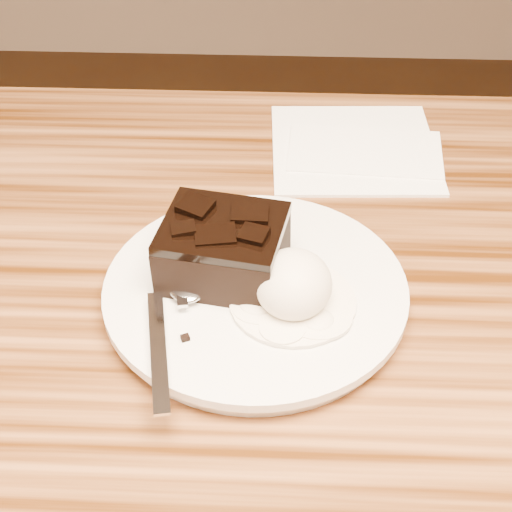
{
  "coord_description": "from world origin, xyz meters",
  "views": [
    {
      "loc": [
        0.08,
        -0.38,
        1.18
      ],
      "look_at": [
        0.06,
        0.08,
        0.79
      ],
      "focal_mm": 56.38,
      "sensor_mm": 36.0,
      "label": 1
    }
  ],
  "objects_px": {
    "plate": "(255,295)",
    "ice_cream_scoop": "(293,284)",
    "napkin": "(354,147)",
    "brownie": "(223,252)",
    "spoon": "(187,286)"
  },
  "relations": [
    {
      "from": "spoon",
      "to": "napkin",
      "type": "xyz_separation_m",
      "value": [
        0.14,
        0.23,
        -0.02
      ]
    },
    {
      "from": "plate",
      "to": "brownie",
      "type": "xyz_separation_m",
      "value": [
        -0.02,
        0.01,
        0.03
      ]
    },
    {
      "from": "plate",
      "to": "spoon",
      "type": "relative_size",
      "value": 1.37
    },
    {
      "from": "ice_cream_scoop",
      "to": "plate",
      "type": "bearing_deg",
      "value": 146.51
    },
    {
      "from": "plate",
      "to": "brownie",
      "type": "distance_m",
      "value": 0.04
    },
    {
      "from": "brownie",
      "to": "ice_cream_scoop",
      "type": "distance_m",
      "value": 0.06
    },
    {
      "from": "plate",
      "to": "spoon",
      "type": "bearing_deg",
      "value": -171.63
    },
    {
      "from": "ice_cream_scoop",
      "to": "napkin",
      "type": "bearing_deg",
      "value": 76.17
    },
    {
      "from": "plate",
      "to": "napkin",
      "type": "xyz_separation_m",
      "value": [
        0.09,
        0.22,
        -0.01
      ]
    },
    {
      "from": "napkin",
      "to": "plate",
      "type": "bearing_deg",
      "value": -111.53
    },
    {
      "from": "ice_cream_scoop",
      "to": "napkin",
      "type": "xyz_separation_m",
      "value": [
        0.06,
        0.24,
        -0.04
      ]
    },
    {
      "from": "brownie",
      "to": "napkin",
      "type": "relative_size",
      "value": 0.56
    },
    {
      "from": "brownie",
      "to": "ice_cream_scoop",
      "type": "xyz_separation_m",
      "value": [
        0.05,
        -0.03,
        -0.0
      ]
    },
    {
      "from": "plate",
      "to": "ice_cream_scoop",
      "type": "bearing_deg",
      "value": -33.49
    },
    {
      "from": "napkin",
      "to": "brownie",
      "type": "bearing_deg",
      "value": -118.42
    }
  ]
}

